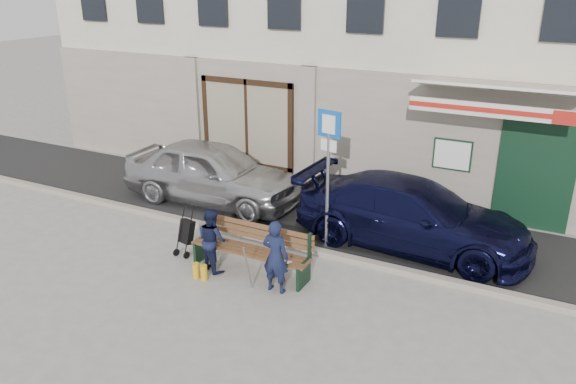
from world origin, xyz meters
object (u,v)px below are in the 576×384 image
Objects in this scene: car_navy at (412,215)px; stroller at (186,233)px; woman at (212,240)px; car_silver at (212,172)px; bench at (249,250)px; parking_sign at (328,157)px; man at (276,257)px.

stroller is (-3.96, -2.41, -0.25)m from car_navy.
woman is at bearing -7.51° from stroller.
stroller is (1.12, -2.60, -0.31)m from car_silver.
woman reaches higher than bench.
car_navy reaches higher than stroller.
car_navy is 3.88× the size of woman.
car_silver is at bearing 125.89° from stroller.
car_silver is 3.52m from woman.
car_navy is 4.69× the size of stroller.
parking_sign is 2.30× the size of woman.
car_silver reaches higher than stroller.
bench is 2.31× the size of stroller.
man is at bearing 152.99° from car_navy.
car_silver is 3.76m from bench.
bench is at bearing -105.46° from parking_sign.
car_silver is 5.08m from car_navy.
car_silver is 3.59× the size of woman.
car_silver reaches higher than woman.
car_silver is 4.34× the size of stroller.
bench is at bearing -26.53° from man.
parking_sign reaches higher than woman.
car_silver is 4.60m from man.
bench is 1.51m from stroller.
bench is 0.92m from man.
parking_sign reaches higher than stroller.
car_silver is 3.29× the size of man.
stroller reaches higher than bench.
car_silver reaches higher than car_navy.
bench is (2.63, -2.67, -0.31)m from car_silver.
bench is at bearing -136.12° from woman.
bench is at bearing 138.28° from car_navy.
car_silver is 1.88× the size of bench.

